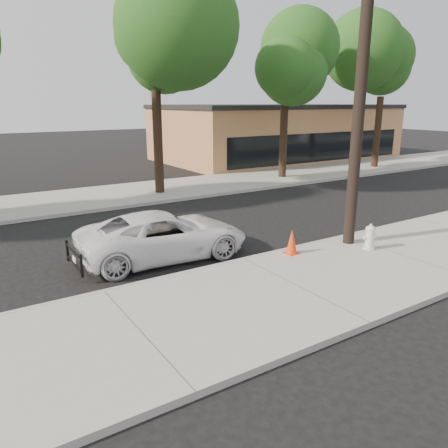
{
  "coord_description": "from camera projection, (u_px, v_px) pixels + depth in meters",
  "views": [
    {
      "loc": [
        -6.72,
        -11.52,
        4.4
      ],
      "look_at": [
        -0.16,
        -1.34,
        1.0
      ],
      "focal_mm": 35.0,
      "sensor_mm": 36.0,
      "label": 1
    }
  ],
  "objects": [
    {
      "name": "curb_near",
      "position": [
        243.0,
        261.0,
        12.3
      ],
      "size": [
        90.0,
        0.12,
        0.16
      ],
      "primitive_type": "cube",
      "color": "#9E9B93",
      "rests_on": "ground"
    },
    {
      "name": "tree_d",
      "position": [
        290.0,
        65.0,
        24.05
      ],
      "size": [
        4.5,
        4.35,
        8.75
      ],
      "color": "black",
      "rests_on": "far_sidewalk"
    },
    {
      "name": "tree_e",
      "position": [
        388.0,
        65.0,
        27.98
      ],
      "size": [
        4.8,
        4.65,
        9.25
      ],
      "color": "black",
      "rests_on": "far_sidewalk"
    },
    {
      "name": "near_sidewalk",
      "position": [
        296.0,
        288.0,
        10.52
      ],
      "size": [
        90.0,
        4.4,
        0.15
      ],
      "primitive_type": "cube",
      "color": "gray",
      "rests_on": "ground"
    },
    {
      "name": "far_sidewalk",
      "position": [
        116.0,
        196.0,
        20.88
      ],
      "size": [
        90.0,
        5.0,
        0.15
      ],
      "primitive_type": "cube",
      "color": "gray",
      "rests_on": "ground"
    },
    {
      "name": "tree_c",
      "position": [
        160.0,
        44.0,
        19.49
      ],
      "size": [
        4.96,
        4.8,
        9.55
      ],
      "color": "black",
      "rests_on": "far_sidewalk"
    },
    {
      "name": "ground",
      "position": [
        206.0,
        244.0,
        14.02
      ],
      "size": [
        120.0,
        120.0,
        0.0
      ],
      "primitive_type": "plane",
      "color": "black",
      "rests_on": "ground"
    },
    {
      "name": "fire_hydrant",
      "position": [
        370.0,
        238.0,
        12.97
      ],
      "size": [
        0.39,
        0.35,
        0.73
      ],
      "rotation": [
        0.0,
        0.0,
        -0.35
      ],
      "color": "silver",
      "rests_on": "near_sidewalk"
    },
    {
      "name": "building_main",
      "position": [
        276.0,
        133.0,
        34.77
      ],
      "size": [
        18.0,
        10.0,
        4.0
      ],
      "primitive_type": "cube",
      "color": "#AD6F48",
      "rests_on": "ground"
    },
    {
      "name": "traffic_cone",
      "position": [
        292.0,
        242.0,
        12.6
      ],
      "size": [
        0.39,
        0.39,
        0.73
      ],
      "rotation": [
        0.0,
        0.0,
        0.04
      ],
      "color": "#E13D0B",
      "rests_on": "near_sidewalk"
    },
    {
      "name": "police_cruiser",
      "position": [
        164.0,
        235.0,
        12.6
      ],
      "size": [
        5.05,
        2.59,
        1.36
      ],
      "primitive_type": "imported",
      "rotation": [
        0.0,
        0.0,
        1.5
      ],
      "color": "white",
      "rests_on": "ground"
    },
    {
      "name": "utility_pole",
      "position": [
        360.0,
        91.0,
        12.44
      ],
      "size": [
        1.4,
        0.34,
        9.0
      ],
      "color": "black",
      "rests_on": "near_sidewalk"
    }
  ]
}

